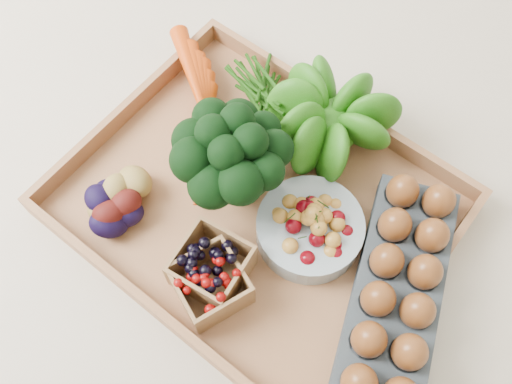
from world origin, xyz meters
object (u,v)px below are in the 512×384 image
Objects in this scene: tray at (256,207)px; egg_carton at (396,292)px; broccoli at (234,170)px; cherry_bowl at (309,229)px.

egg_carton is at bearing 1.87° from tray.
cherry_bowl is (0.13, 0.01, -0.05)m from broccoli.
broccoli is at bearing -179.05° from tray.
broccoli is 0.14m from cherry_bowl.
cherry_bowl reaches higher than tray.
egg_carton is (0.24, 0.01, 0.03)m from tray.
broccoli reaches higher than tray.
broccoli is 0.51× the size of egg_carton.
broccoli is (-0.04, -0.00, 0.07)m from tray.
broccoli reaches higher than egg_carton.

